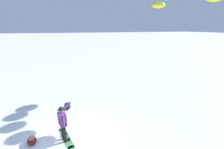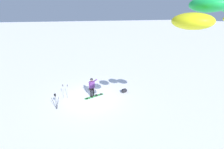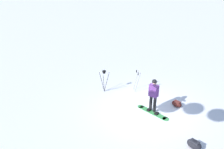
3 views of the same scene
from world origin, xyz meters
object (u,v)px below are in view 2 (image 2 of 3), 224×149
camera_tripod (55,98)px  gear_bag_small (124,91)px  traction_kite (222,10)px  snowboarder (92,86)px  gear_bag_large (92,88)px  ski_poles (65,89)px  snowboard (94,96)px

camera_tripod → gear_bag_small: bearing=7.2°
traction_kite → gear_bag_small: bearing=88.7°
snowboarder → traction_kite: traction_kite is taller
traction_kite → gear_bag_large: size_ratio=8.04×
gear_bag_large → ski_poles: size_ratio=0.51×
snowboarder → gear_bag_small: size_ratio=2.64×
ski_poles → snowboarder: bearing=-15.8°
gear_bag_small → snowboard: bearing=175.6°
camera_tripod → gear_bag_small: camera_tripod is taller
gear_bag_large → gear_bag_small: bearing=-32.1°
snowboard → traction_kite: size_ratio=0.37×
snowboarder → ski_poles: bearing=164.2°
gear_bag_large → camera_tripod: size_ratio=0.47×
traction_kite → snowboard: bearing=107.9°
ski_poles → traction_kite: bearing=-60.8°
traction_kite → gear_bag_small: size_ratio=7.41×
gear_bag_small → gear_bag_large: bearing=147.9°
traction_kite → ski_poles: bearing=119.2°
traction_kite → gear_bag_large: bearing=104.6°
snowboarder → camera_tripod: snowboarder is taller
snowboarder → snowboard: 0.99m
snowboarder → ski_poles: (-2.07, 0.59, -0.23)m
traction_kite → snowboarder: bearing=108.6°
snowboard → gear_bag_small: 2.69m
snowboard → gear_bag_large: bearing=84.8°
snowboard → snowboarder: bearing=151.3°
traction_kite → gear_bag_large: (-2.38, 9.15, -6.46)m
traction_kite → camera_tripod: bearing=129.0°
snowboard → traction_kite: traction_kite is taller
snowboard → camera_tripod: size_ratio=1.39×
gear_bag_large → ski_poles: 2.52m
snowboard → ski_poles: (-2.20, 0.66, 0.75)m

